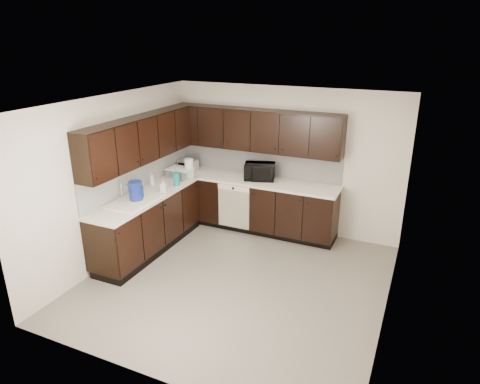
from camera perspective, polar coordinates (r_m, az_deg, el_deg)
name	(u,v)px	position (r m, az deg, el deg)	size (l,w,h in m)	color
floor	(237,281)	(6.19, -0.47, -11.78)	(4.00, 4.00, 0.00)	gray
ceiling	(236,103)	(5.30, -0.54, 11.77)	(4.00, 4.00, 0.00)	white
wall_back	(285,160)	(7.39, 6.03, 4.20)	(4.00, 0.02, 2.50)	beige
wall_left	(115,179)	(6.67, -16.32, 1.67)	(0.02, 4.00, 2.50)	beige
wall_right	(396,225)	(5.18, 20.09, -4.18)	(0.02, 4.00, 2.50)	beige
wall_front	(145,271)	(4.07, -12.57, -10.24)	(4.00, 0.02, 2.50)	beige
lower_cabinets	(210,214)	(7.28, -4.02, -3.00)	(3.00, 2.80, 0.90)	black
countertop	(209,186)	(7.09, -4.15, 0.76)	(3.03, 2.83, 0.04)	silver
backsplash	(204,166)	(7.28, -4.87, 3.42)	(3.00, 2.80, 0.48)	silver
upper_cabinets	(205,134)	(6.98, -4.63, 7.70)	(3.00, 2.80, 0.70)	black
dishwasher	(234,204)	(7.34, -0.83, -1.60)	(0.58, 0.04, 0.78)	#EFE5C3
sink	(134,205)	(6.59, -13.95, -1.75)	(0.54, 0.82, 0.42)	#EFE5C3
microwave	(259,172)	(7.31, 2.61, 2.74)	(0.51, 0.35, 0.28)	black
soap_bottle_a	(163,185)	(6.86, -10.20, 0.86)	(0.09, 0.09, 0.20)	gray
soap_bottle_b	(152,179)	(7.20, -11.66, 1.73)	(0.08, 0.08, 0.21)	gray
toaster_oven	(188,165)	(7.88, -6.95, 3.61)	(0.32, 0.24, 0.20)	silver
storage_bin	(180,173)	(7.51, -8.02, 2.53)	(0.41, 0.30, 0.16)	white
blue_pitcher	(136,191)	(6.54, -13.74, 0.09)	(0.20, 0.20, 0.31)	#102696
teal_tumbler	(176,179)	(7.10, -8.47, 1.72)	(0.10, 0.10, 0.22)	#0B837D
paper_towel_roll	(189,168)	(7.48, -6.80, 3.20)	(0.15, 0.15, 0.33)	silver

